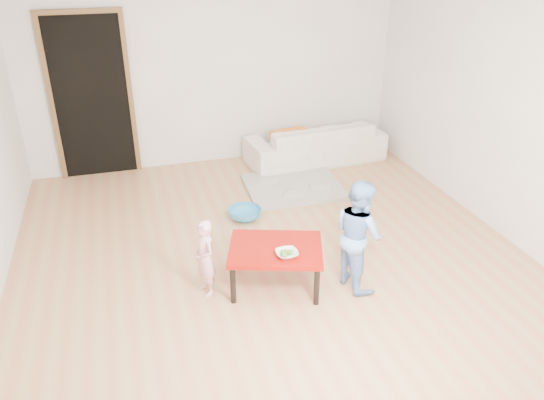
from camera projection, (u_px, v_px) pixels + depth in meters
name	position (u px, v px, depth m)	size (l,w,h in m)	color
floor	(267.00, 248.00, 5.46)	(5.00, 5.00, 0.01)	#BC7750
back_wall	(215.00, 68.00, 7.02)	(5.00, 0.02, 2.60)	white
right_wall	(497.00, 105.00, 5.51)	(0.02, 5.00, 2.60)	white
doorway	(92.00, 98.00, 6.72)	(1.02, 0.08, 2.11)	brown
sofa	(315.00, 142.00, 7.42)	(1.91, 0.75, 0.56)	white
cushion	(294.00, 138.00, 7.13)	(0.50, 0.45, 0.13)	orange
red_table	(276.00, 267.00, 4.79)	(0.82, 0.62, 0.41)	maroon
bowl	(287.00, 254.00, 4.56)	(0.19, 0.19, 0.05)	white
broccoli	(287.00, 253.00, 4.56)	(0.12, 0.12, 0.06)	#2D5919
child_pink	(205.00, 258.00, 4.64)	(0.26, 0.17, 0.72)	pink
child_blue	(358.00, 234.00, 4.69)	(0.50, 0.39, 1.04)	#5C87D6
basin	(245.00, 214.00, 6.00)	(0.38, 0.38, 0.12)	teal
blanket	(293.00, 187.00, 6.70)	(1.18, 0.98, 0.06)	#B3AD9E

